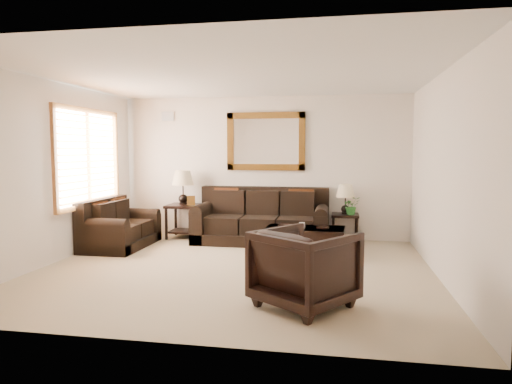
% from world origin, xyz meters
% --- Properties ---
extents(room, '(5.51, 5.01, 2.71)m').
position_xyz_m(room, '(0.00, 0.00, 1.35)').
color(room, tan).
rests_on(room, ground).
extents(window, '(0.07, 1.96, 1.66)m').
position_xyz_m(window, '(-2.70, 0.90, 1.55)').
color(window, white).
rests_on(window, room).
extents(mirror, '(1.50, 0.06, 1.10)m').
position_xyz_m(mirror, '(0.06, 2.47, 1.85)').
color(mirror, '#4B270F').
rests_on(mirror, room).
extents(air_vent, '(0.25, 0.02, 0.18)m').
position_xyz_m(air_vent, '(-1.90, 2.48, 2.35)').
color(air_vent, '#999999').
rests_on(air_vent, room).
extents(sofa, '(2.42, 1.05, 0.99)m').
position_xyz_m(sofa, '(0.06, 2.02, 0.36)').
color(sofa, black).
rests_on(sofa, room).
extents(loveseat, '(0.89, 1.50, 0.84)m').
position_xyz_m(loveseat, '(-2.34, 1.15, 0.31)').
color(loveseat, black).
rests_on(loveseat, room).
extents(end_table_left, '(0.59, 0.59, 1.30)m').
position_xyz_m(end_table_left, '(-1.49, 2.16, 0.85)').
color(end_table_left, black).
rests_on(end_table_left, room).
extents(end_table_right, '(0.48, 0.48, 1.07)m').
position_xyz_m(end_table_right, '(1.56, 2.22, 0.70)').
color(end_table_right, black).
rests_on(end_table_right, room).
extents(coffee_table, '(1.30, 0.74, 0.54)m').
position_xyz_m(coffee_table, '(0.91, 1.22, 0.27)').
color(coffee_table, black).
rests_on(coffee_table, room).
extents(armchair, '(1.23, 1.21, 0.93)m').
position_xyz_m(armchair, '(1.09, -1.34, 0.46)').
color(armchair, black).
rests_on(armchair, floor).
extents(potted_plant, '(0.39, 0.41, 0.25)m').
position_xyz_m(potted_plant, '(1.67, 2.13, 0.66)').
color(potted_plant, '#215C1F').
rests_on(potted_plant, end_table_right).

